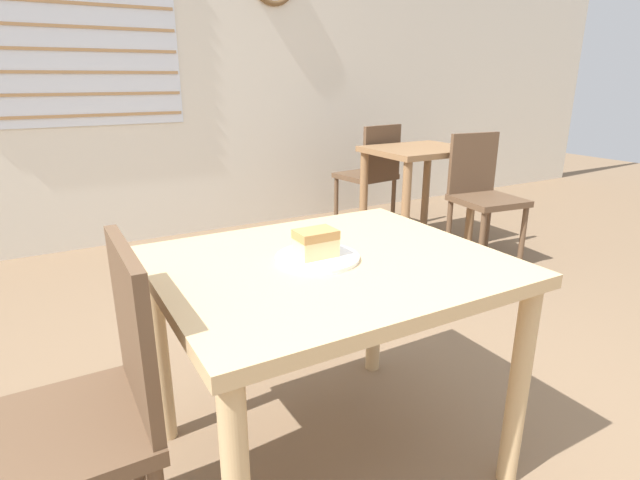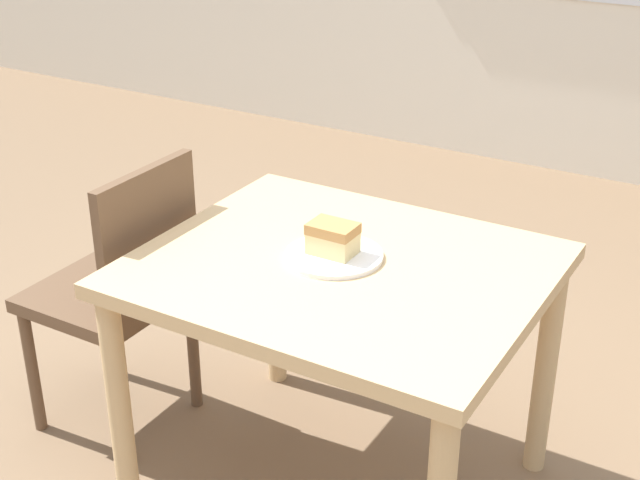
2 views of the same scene
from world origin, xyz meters
TOP-DOWN VIEW (x-y plane):
  - wall_back at (-0.00, 3.03)m, footprint 10.00×0.10m
  - dining_table_near at (-0.08, 0.26)m, footprint 0.98×0.83m
  - dining_table_far at (1.65, 1.89)m, footprint 0.72×0.60m
  - chair_near_window at (-0.77, 0.19)m, footprint 0.40×0.40m
  - chair_far_corner at (1.79, 1.39)m, footprint 0.44×0.44m
  - chair_far_opposite at (1.58, 2.38)m, footprint 0.45×0.45m
  - plate at (-0.11, 0.27)m, footprint 0.25×0.25m
  - cake_slice at (-0.12, 0.27)m, footprint 0.12×0.08m

SIDE VIEW (x-z plane):
  - chair_near_window at x=-0.77m, z-range 0.05..0.91m
  - chair_far_corner at x=1.79m, z-range 0.05..0.91m
  - chair_far_opposite at x=1.58m, z-range 0.05..0.91m
  - dining_table_far at x=1.65m, z-range 0.21..0.94m
  - dining_table_near at x=-0.08m, z-range 0.25..0.96m
  - plate at x=-0.11m, z-range 0.71..0.72m
  - cake_slice at x=-0.12m, z-range 0.72..0.80m
  - wall_back at x=0.00m, z-range 0.00..2.80m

